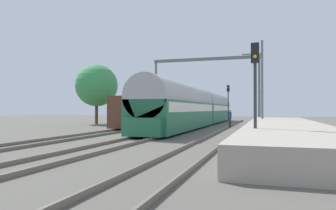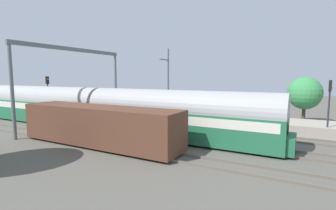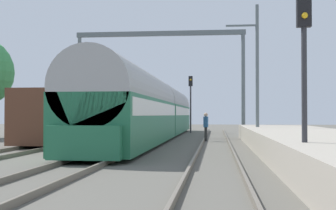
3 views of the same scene
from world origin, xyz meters
name	(u,v)px [view 1 (image 1 of 3)]	position (x,y,z in m)	size (l,w,h in m)	color
ground	(157,136)	(0.00, 0.00, 0.00)	(120.00, 120.00, 0.00)	#59564D
track_far_west	(102,133)	(-4.16, 0.00, 0.08)	(1.52, 60.00, 0.16)	#696053
track_west	(157,134)	(0.00, 0.00, 0.08)	(1.52, 60.00, 0.16)	#696053
track_east	(220,136)	(4.16, 0.00, 0.08)	(1.52, 60.00, 0.16)	#696053
platform	(284,129)	(7.97, 2.00, 0.45)	(4.40, 28.00, 0.90)	#A39989
passenger_train	(199,107)	(0.00, 13.68, 1.97)	(2.93, 32.85, 3.82)	#236B47
freight_car	(151,112)	(-4.16, 9.81, 1.47)	(2.80, 13.00, 2.70)	#563323
person_crossing	(230,117)	(3.56, 11.02, 1.03)	(0.29, 0.43, 1.73)	#292929
railway_signal_near	(255,80)	(6.43, -5.04, 3.05)	(0.36, 0.30, 4.74)	#2D2D33
railway_signal_far	(228,98)	(1.92, 23.77, 3.24)	(0.36, 0.30, 5.06)	#2D2D33
catenary_gantry	(205,76)	(0.00, 16.92, 5.65)	(12.71, 0.28, 7.86)	slate
catenary_pole_east_mid	(262,83)	(6.51, 9.89, 4.15)	(1.90, 0.20, 8.00)	slate
tree_west_background	(97,85)	(-12.26, 13.12, 4.57)	(4.96, 4.96, 7.06)	#4C3826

